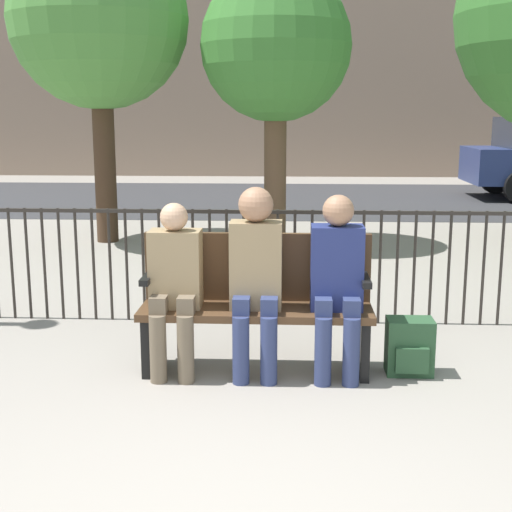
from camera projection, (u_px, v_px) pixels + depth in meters
name	position (u px, v px, depth m)	size (l,w,h in m)	color
park_bench	(257.00, 299.00, 4.82)	(1.55, 0.45, 0.92)	#4C331E
seated_person_0	(175.00, 281.00, 4.69)	(0.34, 0.39, 1.15)	brown
seated_person_1	(256.00, 271.00, 4.65)	(0.34, 0.39, 1.26)	navy
seated_person_2	(337.00, 277.00, 4.63)	(0.34, 0.39, 1.21)	navy
backpack	(410.00, 347.00, 4.76)	(0.31, 0.25, 0.38)	#284C2D
fence_railing	(261.00, 256.00, 5.87)	(9.01, 0.03, 0.95)	#2D2823
tree_0	(99.00, 20.00, 9.11)	(2.32, 2.32, 4.06)	#422D1E
tree_2	(276.00, 48.00, 8.98)	(1.92, 1.92, 3.51)	brown
street_surface	(280.00, 199.00, 14.38)	(24.00, 6.00, 0.01)	#333335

